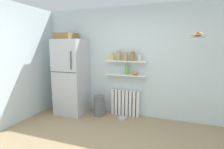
{
  "coord_description": "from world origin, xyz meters",
  "views": [
    {
      "loc": [
        1.0,
        -2.04,
        1.67
      ],
      "look_at": [
        -0.32,
        1.6,
        1.05
      ],
      "focal_mm": 27.87,
      "sensor_mm": 36.0,
      "label": 1
    }
  ],
  "objects_px": {
    "vase": "(127,70)",
    "radiator": "(125,103)",
    "storage_jar_1": "(119,56)",
    "pet_food_bowl": "(122,118)",
    "trash_bin": "(99,106)",
    "refrigerator": "(72,76)",
    "storage_jar_4": "(140,57)",
    "hanging_fruit_basket": "(198,35)",
    "shelf_bowl": "(135,74)",
    "storage_jar_2": "(126,56)",
    "storage_jar_3": "(133,56)",
    "storage_jar_0": "(112,57)"
  },
  "relations": [
    {
      "from": "storage_jar_4",
      "to": "refrigerator",
      "type": "bearing_deg",
      "value": -171.93
    },
    {
      "from": "storage_jar_2",
      "to": "radiator",
      "type": "bearing_deg",
      "value": 90.0
    },
    {
      "from": "trash_bin",
      "to": "refrigerator",
      "type": "bearing_deg",
      "value": -177.24
    },
    {
      "from": "refrigerator",
      "to": "storage_jar_4",
      "type": "distance_m",
      "value": 1.75
    },
    {
      "from": "storage_jar_3",
      "to": "vase",
      "type": "bearing_deg",
      "value": 180.0
    },
    {
      "from": "vase",
      "to": "radiator",
      "type": "bearing_deg",
      "value": 140.04
    },
    {
      "from": "storage_jar_1",
      "to": "pet_food_bowl",
      "type": "relative_size",
      "value": 1.29
    },
    {
      "from": "pet_food_bowl",
      "to": "hanging_fruit_basket",
      "type": "xyz_separation_m",
      "value": [
        1.45,
        -0.2,
        1.85
      ]
    },
    {
      "from": "storage_jar_0",
      "to": "storage_jar_4",
      "type": "relative_size",
      "value": 1.0
    },
    {
      "from": "storage_jar_3",
      "to": "trash_bin",
      "type": "distance_m",
      "value": 1.45
    },
    {
      "from": "storage_jar_1",
      "to": "trash_bin",
      "type": "height_order",
      "value": "storage_jar_1"
    },
    {
      "from": "refrigerator",
      "to": "storage_jar_0",
      "type": "xyz_separation_m",
      "value": [
        1.0,
        0.24,
        0.48
      ]
    },
    {
      "from": "storage_jar_0",
      "to": "trash_bin",
      "type": "bearing_deg",
      "value": -143.38
    },
    {
      "from": "radiator",
      "to": "trash_bin",
      "type": "relative_size",
      "value": 1.43
    },
    {
      "from": "storage_jar_2",
      "to": "shelf_bowl",
      "type": "xyz_separation_m",
      "value": [
        0.23,
        -0.0,
        -0.39
      ]
    },
    {
      "from": "storage_jar_2",
      "to": "hanging_fruit_basket",
      "type": "bearing_deg",
      "value": -17.32
    },
    {
      "from": "storage_jar_0",
      "to": "storage_jar_4",
      "type": "xyz_separation_m",
      "value": [
        0.67,
        0.0,
        -0.0
      ]
    },
    {
      "from": "storage_jar_0",
      "to": "trash_bin",
      "type": "relative_size",
      "value": 0.35
    },
    {
      "from": "trash_bin",
      "to": "pet_food_bowl",
      "type": "bearing_deg",
      "value": -5.32
    },
    {
      "from": "radiator",
      "to": "storage_jar_4",
      "type": "relative_size",
      "value": 4.08
    },
    {
      "from": "refrigerator",
      "to": "radiator",
      "type": "relative_size",
      "value": 2.87
    },
    {
      "from": "storage_jar_3",
      "to": "pet_food_bowl",
      "type": "distance_m",
      "value": 1.47
    },
    {
      "from": "refrigerator",
      "to": "storage_jar_1",
      "type": "xyz_separation_m",
      "value": [
        1.16,
        0.24,
        0.51
      ]
    },
    {
      "from": "storage_jar_0",
      "to": "storage_jar_2",
      "type": "xyz_separation_m",
      "value": [
        0.33,
        0.0,
        0.02
      ]
    },
    {
      "from": "refrigerator",
      "to": "radiator",
      "type": "bearing_deg",
      "value": 11.3
    },
    {
      "from": "refrigerator",
      "to": "hanging_fruit_basket",
      "type": "relative_size",
      "value": 6.53
    },
    {
      "from": "storage_jar_3",
      "to": "hanging_fruit_basket",
      "type": "relative_size",
      "value": 0.75
    },
    {
      "from": "storage_jar_2",
      "to": "storage_jar_0",
      "type": "bearing_deg",
      "value": 180.0
    },
    {
      "from": "refrigerator",
      "to": "radiator",
      "type": "height_order",
      "value": "refrigerator"
    },
    {
      "from": "refrigerator",
      "to": "storage_jar_0",
      "type": "height_order",
      "value": "refrigerator"
    },
    {
      "from": "storage_jar_1",
      "to": "pet_food_bowl",
      "type": "distance_m",
      "value": 1.47
    },
    {
      "from": "storage_jar_1",
      "to": "hanging_fruit_basket",
      "type": "bearing_deg",
      "value": -15.63
    },
    {
      "from": "storage_jar_1",
      "to": "trash_bin",
      "type": "bearing_deg",
      "value": -155.3
    },
    {
      "from": "storage_jar_3",
      "to": "shelf_bowl",
      "type": "relative_size",
      "value": 1.56
    },
    {
      "from": "storage_jar_2",
      "to": "vase",
      "type": "relative_size",
      "value": 0.91
    },
    {
      "from": "storage_jar_1",
      "to": "shelf_bowl",
      "type": "height_order",
      "value": "storage_jar_1"
    },
    {
      "from": "pet_food_bowl",
      "to": "hanging_fruit_basket",
      "type": "relative_size",
      "value": 0.6
    },
    {
      "from": "radiator",
      "to": "trash_bin",
      "type": "bearing_deg",
      "value": -159.05
    },
    {
      "from": "storage_jar_2",
      "to": "shelf_bowl",
      "type": "relative_size",
      "value": 1.4
    },
    {
      "from": "refrigerator",
      "to": "trash_bin",
      "type": "relative_size",
      "value": 4.09
    },
    {
      "from": "storage_jar_3",
      "to": "storage_jar_4",
      "type": "relative_size",
      "value": 1.35
    },
    {
      "from": "storage_jar_2",
      "to": "hanging_fruit_basket",
      "type": "xyz_separation_m",
      "value": [
        1.45,
        -0.45,
        0.42
      ]
    },
    {
      "from": "trash_bin",
      "to": "storage_jar_1",
      "type": "bearing_deg",
      "value": 24.7
    },
    {
      "from": "trash_bin",
      "to": "hanging_fruit_basket",
      "type": "bearing_deg",
      "value": -7.0
    },
    {
      "from": "shelf_bowl",
      "to": "pet_food_bowl",
      "type": "height_order",
      "value": "shelf_bowl"
    },
    {
      "from": "storage_jar_1",
      "to": "storage_jar_4",
      "type": "bearing_deg",
      "value": 0.0
    },
    {
      "from": "refrigerator",
      "to": "storage_jar_2",
      "type": "height_order",
      "value": "refrigerator"
    },
    {
      "from": "storage_jar_1",
      "to": "storage_jar_4",
      "type": "distance_m",
      "value": 0.5
    },
    {
      "from": "hanging_fruit_basket",
      "to": "shelf_bowl",
      "type": "bearing_deg",
      "value": 159.6
    },
    {
      "from": "pet_food_bowl",
      "to": "refrigerator",
      "type": "bearing_deg",
      "value": 179.07
    }
  ]
}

